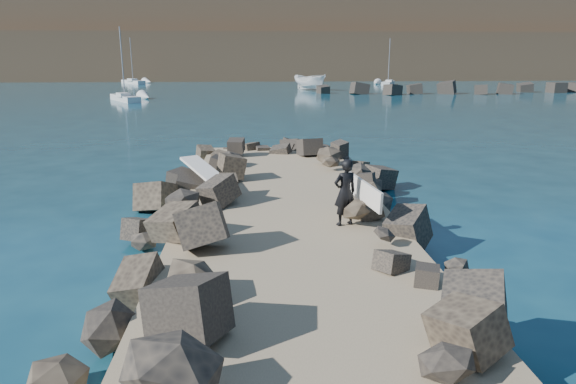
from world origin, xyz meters
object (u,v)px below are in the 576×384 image
(surfboard_resting, at_px, (206,175))
(surfer_with_board, at_px, (347,192))
(boat_imported, at_px, (310,82))
(sailboat_e, at_px, (133,82))

(surfboard_resting, xyz_separation_m, surfer_with_board, (4.04, -4.25, 0.45))
(surfboard_resting, distance_m, boat_imported, 61.06)
(boat_imported, bearing_deg, surfboard_resting, -137.32)
(surfboard_resting, distance_m, surfer_with_board, 5.88)
(surfer_with_board, xyz_separation_m, sailboat_e, (-24.23, 84.76, -1.14))
(boat_imported, height_order, surfer_with_board, boat_imported)
(surfboard_resting, bearing_deg, surfer_with_board, -78.26)
(boat_imported, xyz_separation_m, sailboat_e, (-30.35, 20.30, -0.85))
(surfboard_resting, height_order, surfer_with_board, surfer_with_board)
(boat_imported, bearing_deg, surfer_with_board, -133.17)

